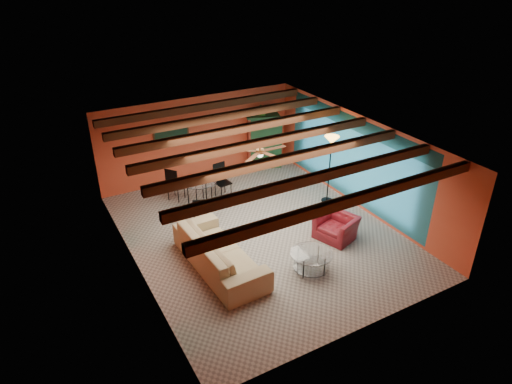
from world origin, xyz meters
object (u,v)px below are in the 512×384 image
armoire (262,142)px  floor_lamp (329,169)px  vase (198,168)px  sofa (220,252)px  armchair (336,227)px  coffee_table (311,262)px  potted_plant (263,110)px  dining_table (199,188)px

armoire → floor_lamp: bearing=-62.3°
floor_lamp → vase: size_ratio=10.08×
armoire → vase: 3.32m
armoire → floor_lamp: floor_lamp is taller
sofa → floor_lamp: (4.19, 1.38, 0.61)m
armchair → vase: size_ratio=4.79×
coffee_table → potted_plant: 6.26m
potted_plant → vase: 3.42m
dining_table → potted_plant: potted_plant is taller
dining_table → vase: 0.64m
sofa → dining_table: bearing=-16.8°
armchair → armoire: bearing=154.0°
armchair → potted_plant: size_ratio=2.04×
sofa → armchair: 3.19m
armchair → floor_lamp: (1.01, 1.71, 0.72)m
dining_table → vase: vase is taller
vase → armchair: bearing=-54.5°
armchair → armoire: armoire is taller
dining_table → potted_plant: (2.96, 1.47, 1.50)m
armoire → dining_table: bearing=-134.1°
armchair → armoire: size_ratio=0.55×
coffee_table → armoire: bearing=71.1°
sofa → potted_plant: 6.07m
coffee_table → floor_lamp: (2.39, 2.55, 0.78)m
potted_plant → dining_table: bearing=-153.6°
armchair → potted_plant: potted_plant is taller
floor_lamp → potted_plant: (-0.45, 3.12, 1.00)m
vase → floor_lamp: bearing=-25.8°
coffee_table → armchair: bearing=31.5°
armoire → potted_plant: size_ratio=3.72×
floor_lamp → potted_plant: size_ratio=4.30×
sofa → potted_plant: (3.74, 4.51, 1.60)m
coffee_table → vase: bearing=103.6°
coffee_table → dining_table: 4.33m
potted_plant → armchair: bearing=-96.7°
armchair → coffee_table: armchair is taller
sofa → vase: (0.78, 3.03, 0.74)m
dining_table → sofa: bearing=-104.4°
sofa → dining_table: (0.78, 3.03, 0.10)m
sofa → vase: size_ratio=14.27×
coffee_table → sofa: bearing=146.9°
coffee_table → floor_lamp: size_ratio=0.48×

